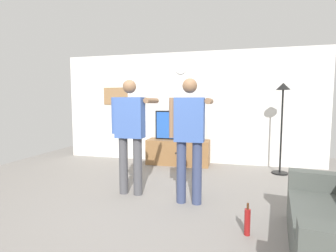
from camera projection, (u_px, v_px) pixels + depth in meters
The scene contains 10 objects.
ground_plane at pixel (150, 209), 3.47m from camera, with size 8.40×8.40×0.00m, color gray.
back_wall at pixel (186, 108), 6.20m from camera, with size 6.40×0.10×2.70m, color silver.
tv_stand at pixel (178, 152), 5.99m from camera, with size 1.48×0.55×0.59m.
television at pixel (179, 125), 5.97m from camera, with size 1.14×0.07×0.69m.
wall_clock at pixel (181, 68), 6.08m from camera, with size 0.28×0.28×0.03m, color white.
framed_picture at pixel (116, 96), 6.56m from camera, with size 0.67×0.04×0.44m, color #997047.
floor_lamp at pixel (282, 109), 5.08m from camera, with size 0.32×0.32×1.87m.
person_standing_nearer_lamp at pixel (130, 129), 3.97m from camera, with size 0.62×0.78×1.83m.
person_standing_nearer_couch at pixel (190, 133), 3.60m from camera, with size 0.60×0.78×1.81m.
beverage_bottle at pixel (247, 222), 2.77m from camera, with size 0.07×0.07×0.37m.
Camera 1 is at (1.04, -3.19, 1.47)m, focal length 26.73 mm.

